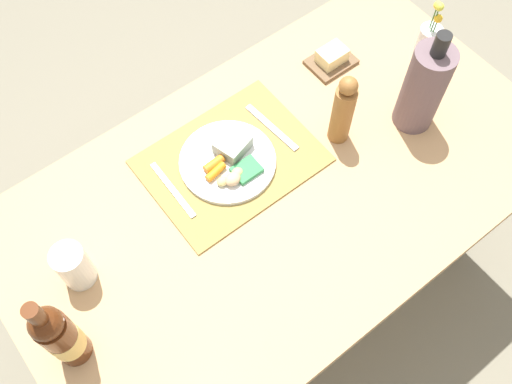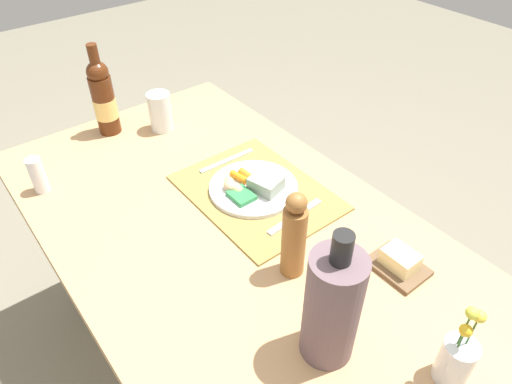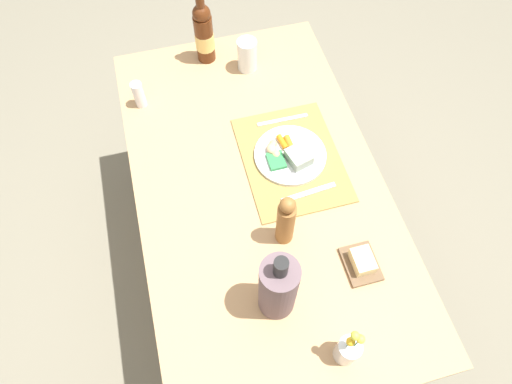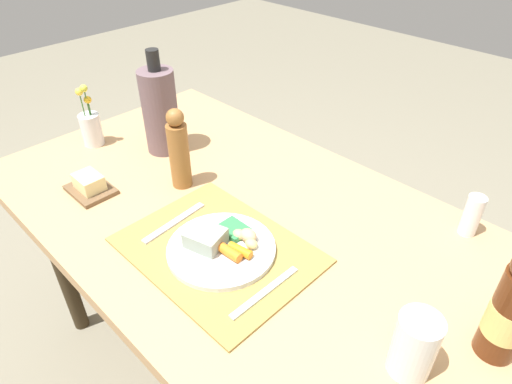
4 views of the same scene
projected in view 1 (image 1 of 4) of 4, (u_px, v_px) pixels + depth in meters
name	position (u px, v px, depth m)	size (l,w,h in m)	color
ground_plane	(274.00, 282.00, 2.11)	(8.00, 8.00, 0.00)	gray
dining_table	(280.00, 198.00, 1.53)	(1.44, 0.83, 0.73)	tan
placemat	(231.00, 161.00, 1.49)	(0.44, 0.33, 0.01)	olive
dinner_plate	(229.00, 160.00, 1.47)	(0.25, 0.25, 0.05)	silver
fork	(272.00, 127.00, 1.54)	(0.02, 0.19, 0.01)	silver
knife	(173.00, 190.00, 1.44)	(0.01, 0.19, 0.01)	silver
butter_dish	(332.00, 58.00, 1.63)	(0.13, 0.10, 0.05)	brown
wine_bottle	(60.00, 336.00, 1.15)	(0.07, 0.07, 0.30)	#51260F
cooler_bottle	(424.00, 88.00, 1.44)	(0.11, 0.11, 0.32)	#675258
flower_vase	(428.00, 40.00, 1.61)	(0.06, 0.06, 0.20)	silver
water_tumbler	(75.00, 267.00, 1.29)	(0.08, 0.08, 0.13)	silver
pepper_mill	(343.00, 111.00, 1.44)	(0.06, 0.06, 0.23)	#96612F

